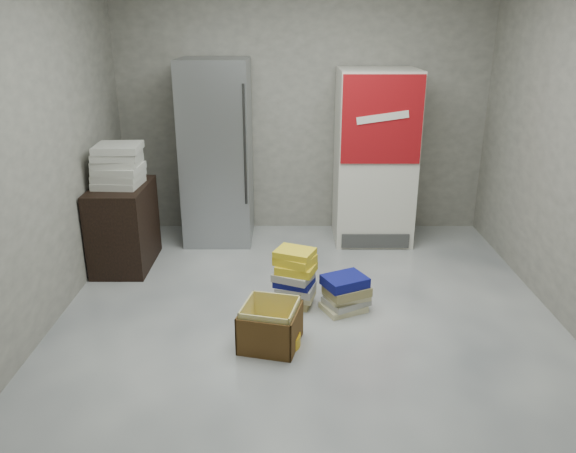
# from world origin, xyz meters

# --- Properties ---
(ground) EXTENTS (5.00, 5.00, 0.00)m
(ground) POSITION_xyz_m (0.00, 0.00, 0.00)
(ground) COLOR silver
(ground) RESTS_ON ground
(room_shell) EXTENTS (4.04, 5.04, 2.82)m
(room_shell) POSITION_xyz_m (0.00, 0.00, 1.80)
(room_shell) COLOR #9A968A
(room_shell) RESTS_ON ground
(steel_fridge) EXTENTS (0.70, 0.72, 1.90)m
(steel_fridge) POSITION_xyz_m (-0.90, 2.13, 0.95)
(steel_fridge) COLOR #A9ACB2
(steel_fridge) RESTS_ON ground
(coke_cooler) EXTENTS (0.80, 0.73, 1.80)m
(coke_cooler) POSITION_xyz_m (0.75, 2.12, 0.90)
(coke_cooler) COLOR silver
(coke_cooler) RESTS_ON ground
(wood_shelf) EXTENTS (0.50, 0.80, 0.80)m
(wood_shelf) POSITION_xyz_m (-1.73, 1.40, 0.40)
(wood_shelf) COLOR black
(wood_shelf) RESTS_ON ground
(supply_box_stack) EXTENTS (0.45, 0.44, 0.39)m
(supply_box_stack) POSITION_xyz_m (-1.72, 1.41, 0.99)
(supply_box_stack) COLOR beige
(supply_box_stack) RESTS_ON wood_shelf
(phonebook_stack_main) EXTENTS (0.39, 0.37, 0.50)m
(phonebook_stack_main) POSITION_xyz_m (-0.10, 0.56, 0.25)
(phonebook_stack_main) COLOR #9B8E57
(phonebook_stack_main) RESTS_ON ground
(phonebook_stack_side) EXTENTS (0.44, 0.40, 0.31)m
(phonebook_stack_side) POSITION_xyz_m (0.31, 0.48, 0.15)
(phonebook_stack_side) COLOR beige
(phonebook_stack_side) RESTS_ON ground
(cardboard_box) EXTENTS (0.49, 0.49, 0.33)m
(cardboard_box) POSITION_xyz_m (-0.28, -0.05, 0.14)
(cardboard_box) COLOR yellow
(cardboard_box) RESTS_ON ground
(bucket_lid) EXTENTS (0.42, 0.42, 0.09)m
(bucket_lid) POSITION_xyz_m (-0.23, -0.05, 0.04)
(bucket_lid) COLOR gold
(bucket_lid) RESTS_ON ground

